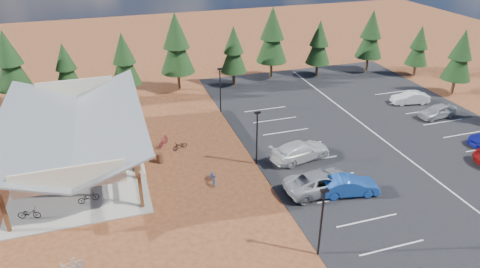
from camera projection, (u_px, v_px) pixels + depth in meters
The scene contains 36 objects.
ground at pixel (207, 185), 35.19m from camera, with size 140.00×140.00×0.00m, color #5B2C18.
asphalt_lot at pixel (380, 137), 42.73m from camera, with size 27.00×44.00×0.04m, color black.
concrete_pad at pixel (81, 162), 38.40m from camera, with size 10.60×18.60×0.10m, color gray.
bike_pavilion at pixel (73, 125), 36.67m from camera, with size 11.65×19.40×4.97m.
lamp_post_0 at pixel (322, 218), 26.71m from camera, with size 0.50×0.25×5.14m.
lamp_post_1 at pixel (257, 134), 36.88m from camera, with size 0.50×0.25×5.14m.
lamp_post_2 at pixel (220, 87), 47.05m from camera, with size 0.50×0.25×5.14m.
trash_bin_0 at pixel (137, 167), 36.98m from camera, with size 0.60×0.60×0.90m, color #51301D.
trash_bin_1 at pixel (160, 158), 38.28m from camera, with size 0.60×0.60×0.90m, color #51301D.
pine_1 at pixel (9, 61), 47.46m from camera, with size 3.82×3.82×8.90m.
pine_2 at pixel (66, 66), 49.15m from camera, with size 3.05×3.05×7.11m.
pine_3 at pixel (124, 59), 49.50m from camera, with size 3.46×3.46×8.06m.
pine_4 at pixel (176, 44), 51.76m from camera, with size 4.19×4.19×9.76m.
pine_5 at pixel (234, 50), 53.80m from camera, with size 3.32×3.32×7.73m.
pine_6 at pixel (272, 35), 55.86m from camera, with size 4.09×4.09×9.53m.
pine_7 at pixel (319, 43), 56.97m from camera, with size 3.29×3.29×7.66m.
pine_8 at pixel (371, 34), 58.58m from camera, with size 3.69×3.69×8.59m.
pine_12 at pixel (460, 55), 50.97m from camera, with size 3.45×3.45×8.04m.
pine_13 at pixel (419, 46), 57.17m from camera, with size 2.98×2.98×6.94m.
bike_0 at pixel (29, 213), 31.04m from camera, with size 0.58×1.65×0.87m, color black.
bike_1 at pixel (64, 170), 36.18m from camera, with size 0.47×1.67×1.01m, color gray.
bike_2 at pixel (55, 160), 37.69m from camera, with size 0.62×1.77×0.93m, color #13498F.
bike_3 at pixel (52, 125), 43.85m from camera, with size 0.52×1.85×1.11m, color maroon.
bike_4 at pixel (88, 197), 32.84m from camera, with size 0.56×1.59×0.84m, color black.
bike_5 at pixel (116, 163), 37.03m from camera, with size 0.52×1.85×1.11m, color gray.
bike_6 at pixel (115, 141), 41.05m from camera, with size 0.55×1.59×0.83m, color #242BA0.
bike_7 at pixel (119, 131), 42.76m from camera, with size 0.43×1.52×0.92m, color maroon.
bike_13 at pixel (70, 267), 26.27m from camera, with size 0.52×1.86×1.11m, color gray.
bike_14 at pixel (213, 177), 35.40m from camera, with size 0.65×1.87×0.98m, color #205199.
bike_15 at pixel (163, 141), 41.00m from camera, with size 0.50×1.76×1.06m, color maroon.
bike_16 at pixel (180, 146), 40.44m from camera, with size 0.53×1.52×0.80m, color black.
car_1 at pixel (349, 186), 33.72m from camera, with size 1.63×4.69×1.54m, color #18439A.
car_2 at pixel (321, 182), 34.09m from camera, with size 2.74×5.94×1.65m, color gray.
car_3 at pixel (300, 151), 38.60m from camera, with size 2.32×5.72×1.66m, color silver.
car_8 at pixel (437, 111), 46.61m from camera, with size 1.74×4.33×1.48m, color #919298.
car_9 at pixel (410, 98), 50.06m from camera, with size 1.50×4.30×1.42m, color white.
Camera 1 is at (-6.36, -28.79, 19.86)m, focal length 32.00 mm.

